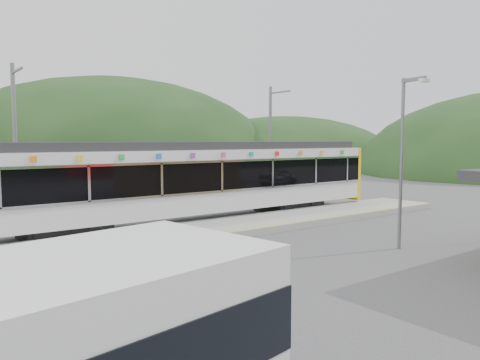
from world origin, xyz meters
TOP-DOWN VIEW (x-y plane):
  - ground at (0.00, 0.00)m, footprint 120.00×120.00m
  - hills at (6.19, 5.29)m, footprint 146.00×149.00m
  - platform at (0.00, 3.30)m, footprint 26.00×3.20m
  - yellow_line at (0.00, 2.00)m, footprint 26.00×0.10m
  - train at (0.15, 6.00)m, footprint 20.44×3.01m
  - catenary_mast_west at (-7.00, 8.56)m, footprint 0.18×1.80m
  - catenary_mast_east at (7.00, 8.56)m, footprint 0.18×1.80m
  - lamp_post at (3.02, -3.15)m, footprint 0.38×1.08m

SIDE VIEW (x-z plane):
  - ground at x=0.00m, z-range 0.00..0.00m
  - hills at x=6.19m, z-range -13.00..13.00m
  - platform at x=0.00m, z-range 0.00..0.30m
  - yellow_line at x=0.00m, z-range 0.30..0.31m
  - train at x=0.15m, z-range 0.19..3.93m
  - lamp_post at x=3.02m, z-range 0.58..6.54m
  - catenary_mast_west at x=-7.00m, z-range 0.15..7.15m
  - catenary_mast_east at x=7.00m, z-range 0.15..7.15m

